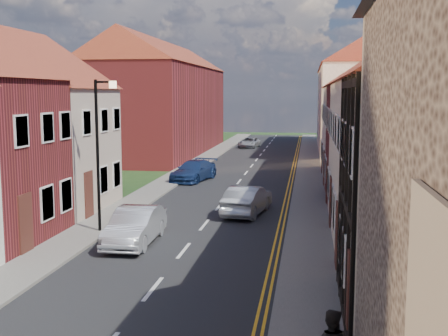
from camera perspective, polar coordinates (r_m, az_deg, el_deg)
road at (r=31.80m, az=0.65°, el=-2.51°), size 7.00×90.00×0.02m
pavement_left at (r=32.68m, az=-7.02°, el=-2.21°), size 1.80×90.00×0.12m
pavement_right at (r=31.49m, az=8.61°, el=-2.61°), size 1.80×90.00×0.12m
cottage_r_cream_mid at (r=25.03m, az=20.12°, el=4.60°), size 8.30×5.20×9.00m
cottage_r_pink at (r=30.33m, az=18.11°, el=5.11°), size 8.30×6.00×9.00m
cottage_r_white_far at (r=35.67m, az=16.70°, el=5.49°), size 8.30×5.20×9.00m
cottage_r_cream_far at (r=41.02m, az=15.65°, el=5.75°), size 8.30×6.00×9.00m
cottage_l_pink at (r=28.38m, az=-20.18°, el=4.67°), size 8.30×6.30×8.80m
block_right_far at (r=56.23m, az=13.79°, el=7.06°), size 8.30×24.20×10.50m
block_left_far at (r=52.80m, az=-6.39°, el=7.21°), size 8.30×24.20×10.50m
lamppost at (r=22.63m, az=-12.54°, el=2.22°), size 0.88×0.15×6.00m
car_mid at (r=21.24m, az=-9.01°, el=-5.84°), size 1.51×4.17×1.37m
car_far at (r=36.09m, az=-3.09°, el=-0.29°), size 2.75×4.77×1.30m
car_distant at (r=58.38m, az=2.59°, el=2.60°), size 2.22×4.02×1.07m
car_mid_b at (r=26.05m, az=2.37°, el=-3.27°), size 2.06×4.29×1.36m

